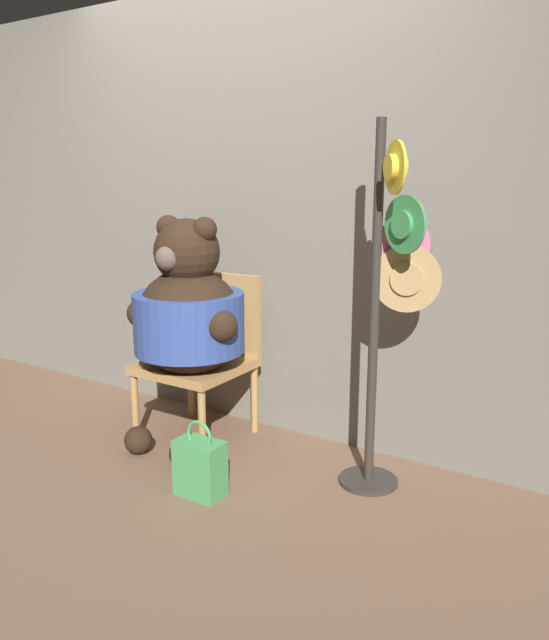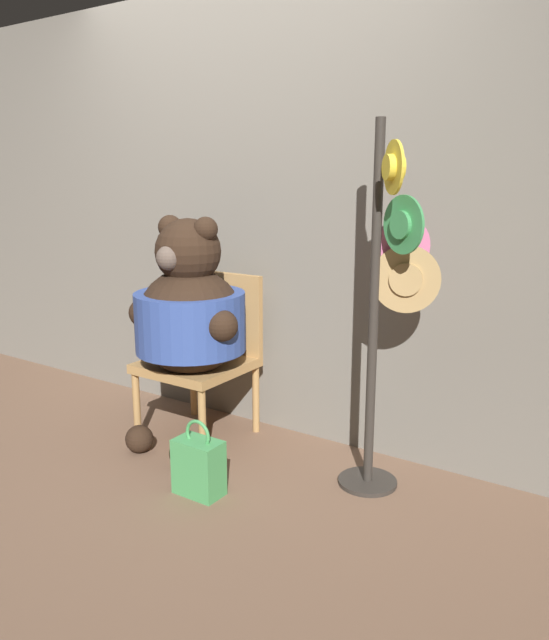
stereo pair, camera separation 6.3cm
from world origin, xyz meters
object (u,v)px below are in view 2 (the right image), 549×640
object	(u,v)px
chair	(206,350)
hat_display_rack	(388,298)
handbag_on_ground	(199,466)
teddy_bear	(189,315)

from	to	relation	value
chair	hat_display_rack	xyz separation A→B (m)	(1.11, -0.07, 0.43)
chair	hat_display_rack	size ratio (longest dim) A/B	0.54
hat_display_rack	handbag_on_ground	world-z (taller)	hat_display_rack
teddy_bear	hat_display_rack	world-z (taller)	hat_display_rack
hat_display_rack	handbag_on_ground	distance (m)	1.15
chair	hat_display_rack	distance (m)	1.19
handbag_on_ground	chair	bearing A→B (deg)	126.64
teddy_bear	handbag_on_ground	distance (m)	0.82
hat_display_rack	handbag_on_ground	bearing A→B (deg)	-142.62
teddy_bear	hat_display_rack	distance (m)	1.09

